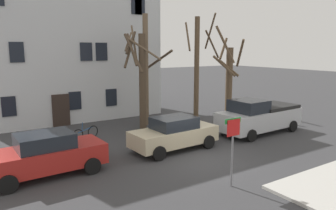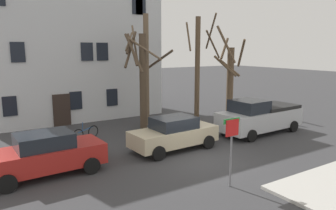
% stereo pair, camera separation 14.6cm
% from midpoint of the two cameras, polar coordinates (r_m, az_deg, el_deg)
% --- Properties ---
extents(ground_plane, '(120.00, 120.00, 0.00)m').
position_cam_midpoint_polar(ground_plane, '(14.83, 6.11, -9.82)').
color(ground_plane, '#38383A').
extents(building_main, '(12.36, 7.42, 11.53)m').
position_cam_midpoint_polar(building_main, '(25.47, -17.49, 11.47)').
color(building_main, silver).
rests_on(building_main, ground_plane).
extents(tree_bare_near, '(2.87, 2.64, 6.09)m').
position_cam_midpoint_polar(tree_bare_near, '(20.11, -4.93, 5.19)').
color(tree_bare_near, '#4C3D2D').
rests_on(tree_bare_near, ground_plane).
extents(tree_bare_mid, '(1.89, 3.20, 7.18)m').
position_cam_midpoint_polar(tree_bare_mid, '(20.89, -4.39, 6.62)').
color(tree_bare_mid, brown).
rests_on(tree_bare_mid, ground_plane).
extents(tree_bare_far, '(2.49, 2.50, 7.30)m').
position_cam_midpoint_polar(tree_bare_far, '(22.22, 5.09, 6.92)').
color(tree_bare_far, brown).
rests_on(tree_bare_far, ground_plane).
extents(tree_bare_end, '(2.52, 2.13, 6.73)m').
position_cam_midpoint_polar(tree_bare_end, '(25.62, 10.61, 5.32)').
color(tree_bare_end, brown).
rests_on(tree_bare_end, ground_plane).
extents(car_red_sedan, '(4.63, 2.21, 1.73)m').
position_cam_midpoint_polar(car_red_sedan, '(13.79, -21.21, -8.22)').
color(car_red_sedan, '#AD231E').
rests_on(car_red_sedan, ground_plane).
extents(car_beige_sedan, '(4.56, 2.18, 1.67)m').
position_cam_midpoint_polar(car_beige_sedan, '(16.07, 0.84, -5.06)').
color(car_beige_sedan, '#C6B793').
rests_on(car_beige_sedan, ground_plane).
extents(pickup_truck_silver, '(5.61, 2.46, 2.08)m').
position_cam_midpoint_polar(pickup_truck_silver, '(19.95, 15.62, -1.94)').
color(pickup_truck_silver, '#B7BABF').
rests_on(pickup_truck_silver, ground_plane).
extents(street_sign_pole, '(0.76, 0.07, 2.57)m').
position_cam_midpoint_polar(street_sign_pole, '(11.83, 11.11, -5.95)').
color(street_sign_pole, slate).
rests_on(street_sign_pole, ground_plane).
extents(bicycle_leaning, '(1.66, 0.64, 1.03)m').
position_cam_midpoint_polar(bicycle_leaning, '(18.45, -14.67, -4.91)').
color(bicycle_leaning, black).
rests_on(bicycle_leaning, ground_plane).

